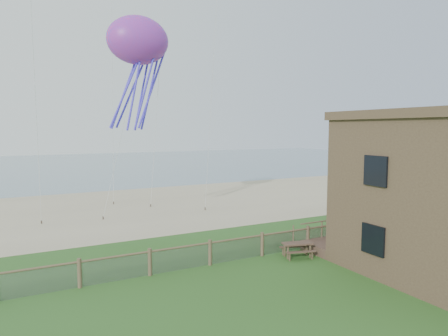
{
  "coord_description": "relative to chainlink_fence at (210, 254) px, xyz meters",
  "views": [
    {
      "loc": [
        -8.13,
        -10.96,
        6.57
      ],
      "look_at": [
        1.81,
        8.0,
        4.48
      ],
      "focal_mm": 32.0,
      "sensor_mm": 36.0,
      "label": 1
    }
  ],
  "objects": [
    {
      "name": "ground",
      "position": [
        0.0,
        -6.0,
        -0.55
      ],
      "size": [
        160.0,
        160.0,
        0.0
      ],
      "primitive_type": "plane",
      "color": "#2C541C",
      "rests_on": "ground"
    },
    {
      "name": "sand_beach",
      "position": [
        0.0,
        16.0,
        -0.55
      ],
      "size": [
        72.0,
        20.0,
        0.02
      ],
      "primitive_type": "cube",
      "color": "tan",
      "rests_on": "ground"
    },
    {
      "name": "ocean",
      "position": [
        0.0,
        60.0,
        -0.55
      ],
      "size": [
        160.0,
        68.0,
        0.02
      ],
      "primitive_type": "cube",
      "color": "slate",
      "rests_on": "ground"
    },
    {
      "name": "chainlink_fence",
      "position": [
        0.0,
        0.0,
        0.0
      ],
      "size": [
        36.2,
        0.2,
        1.25
      ],
      "primitive_type": null,
      "color": "#4E422C",
      "rests_on": "ground"
    },
    {
      "name": "motel_deck",
      "position": [
        13.0,
        -1.0,
        -0.3
      ],
      "size": [
        15.0,
        2.0,
        0.5
      ],
      "primitive_type": "cube",
      "color": "brown",
      "rests_on": "ground"
    },
    {
      "name": "picnic_table",
      "position": [
        4.51,
        -1.0,
        -0.22
      ],
      "size": [
        1.82,
        1.56,
        0.66
      ],
      "primitive_type": null,
      "rotation": [
        0.0,
        0.0,
        -0.27
      ],
      "color": "brown",
      "rests_on": "ground"
    },
    {
      "name": "octopus_kite",
      "position": [
        -0.68,
        9.43,
        9.8
      ],
      "size": [
        4.47,
        3.75,
        7.86
      ],
      "primitive_type": null,
      "rotation": [
        0.0,
        0.0,
        0.32
      ],
      "color": "#FF2867"
    }
  ]
}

